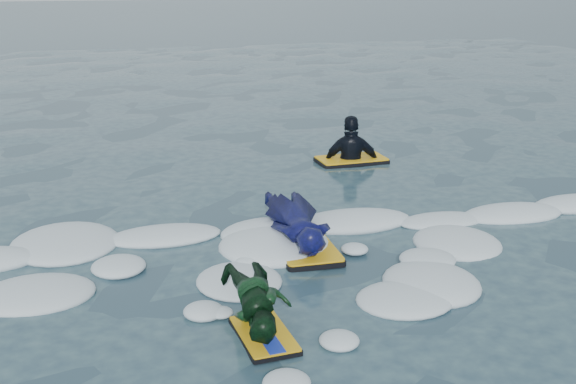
{
  "coord_description": "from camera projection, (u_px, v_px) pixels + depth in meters",
  "views": [
    {
      "loc": [
        -1.69,
        -5.89,
        2.89
      ],
      "look_at": [
        0.29,
        1.6,
        0.45
      ],
      "focal_mm": 45.0,
      "sensor_mm": 36.0,
      "label": 1
    }
  ],
  "objects": [
    {
      "name": "waiting_rider_unit",
      "position": [
        351.0,
        166.0,
        11.06
      ],
      "size": [
        1.08,
        0.63,
        1.58
      ],
      "rotation": [
        0.0,
        0.0,
        0.05
      ],
      "color": "black",
      "rests_on": "ground"
    },
    {
      "name": "prone_child_unit",
      "position": [
        259.0,
        304.0,
        5.94
      ],
      "size": [
        0.64,
        1.17,
        0.43
      ],
      "rotation": [
        0.0,
        0.0,
        1.65
      ],
      "color": "black",
      "rests_on": "ground"
    },
    {
      "name": "ground",
      "position": [
        301.0,
        290.0,
        6.72
      ],
      "size": [
        120.0,
        120.0,
        0.0
      ],
      "primitive_type": "plane",
      "color": "#173138",
      "rests_on": "ground"
    },
    {
      "name": "prone_woman_unit",
      "position": [
        298.0,
        224.0,
        7.78
      ],
      "size": [
        0.71,
        1.7,
        0.44
      ],
      "rotation": [
        0.0,
        0.0,
        1.56
      ],
      "color": "black",
      "rests_on": "ground"
    },
    {
      "name": "foam_band",
      "position": [
        275.0,
        250.0,
        7.67
      ],
      "size": [
        12.0,
        3.1,
        0.3
      ],
      "primitive_type": null,
      "color": "silver",
      "rests_on": "ground"
    }
  ]
}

